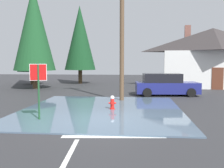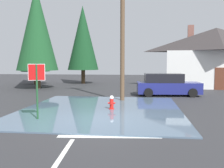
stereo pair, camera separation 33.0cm
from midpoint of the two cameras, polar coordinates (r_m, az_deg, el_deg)
ground_plane at (r=11.05m, az=-3.33°, el=-8.39°), size 80.00×80.00×0.10m
flood_puddle at (r=13.48m, az=-2.95°, el=-5.63°), size 8.13×9.41×0.06m
lane_stop_bar at (r=8.76m, az=-0.76°, el=-11.57°), size 3.49×0.60×0.01m
lane_center_stripe at (r=7.28m, az=-10.77°, el=-15.12°), size 0.33×2.72×0.01m
stop_sign_near at (r=11.29m, az=-16.78°, el=0.75°), size 0.68×0.21×2.41m
fire_hydrant at (r=13.36m, az=-0.64°, el=-4.22°), size 0.38×0.33×0.76m
utility_pole at (r=16.58m, az=1.63°, el=13.81°), size 1.60×0.28×9.76m
house at (r=27.85m, az=20.99°, el=5.71°), size 10.78×7.17×6.33m
parked_car at (r=19.61m, az=11.27°, el=-0.20°), size 4.72×2.35×1.65m
pine_tree_tall_left at (r=30.45m, az=-17.72°, el=8.82°), size 3.20×3.20×7.99m
pine_tree_mid_left at (r=25.40m, az=-17.26°, el=11.79°), size 3.83×3.83×9.59m
pine_tree_short_left at (r=30.27m, az=-7.44°, el=10.06°), size 3.57×3.57×8.91m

